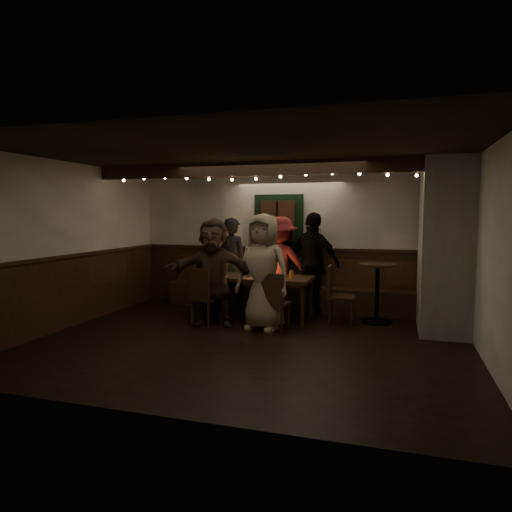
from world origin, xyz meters
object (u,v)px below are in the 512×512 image
(chair_near_right, at_px, (273,299))
(person_a, at_px, (213,268))
(chair_near_left, at_px, (203,293))
(person_b, at_px, (232,263))
(chair_end, at_px, (336,291))
(person_c, at_px, (267,266))
(person_f, at_px, (214,272))
(person_e, at_px, (313,263))
(person_g, at_px, (263,272))
(person_d, at_px, (280,264))
(dining_table, at_px, (252,280))
(high_top, at_px, (377,285))

(chair_near_right, height_order, person_a, person_a)
(chair_near_left, height_order, person_b, person_b)
(chair_end, height_order, person_c, person_c)
(chair_near_right, bearing_deg, person_f, 175.80)
(chair_near_right, height_order, person_e, person_e)
(person_e, xyz_separation_m, person_f, (-1.37, -1.34, -0.05))
(person_a, distance_m, person_g, 2.00)
(person_f, height_order, person_g, person_g)
(chair_near_right, relative_size, person_d, 0.51)
(chair_near_left, bearing_deg, person_a, 106.31)
(dining_table, xyz_separation_m, chair_near_left, (-0.58, -0.77, -0.14))
(person_a, distance_m, person_f, 1.50)
(person_d, relative_size, person_e, 0.96)
(person_c, relative_size, person_f, 0.96)
(high_top, xyz_separation_m, person_c, (-2.00, 0.43, 0.21))
(person_b, xyz_separation_m, person_c, (0.68, 0.05, -0.03))
(person_g, bearing_deg, person_f, -171.40)
(high_top, relative_size, person_g, 0.54)
(high_top, distance_m, person_c, 2.05)
(chair_near_left, height_order, person_c, person_c)
(dining_table, distance_m, person_f, 0.83)
(chair_near_right, distance_m, person_c, 1.59)
(chair_near_right, relative_size, person_e, 0.49)
(person_b, relative_size, person_e, 0.94)
(person_b, height_order, person_f, person_f)
(person_b, xyz_separation_m, person_e, (1.55, -0.00, 0.05))
(person_e, distance_m, person_g, 1.47)
(dining_table, height_order, person_f, person_f)
(chair_near_left, height_order, chair_end, chair_end)
(dining_table, relative_size, person_b, 1.18)
(person_c, xyz_separation_m, person_f, (-0.50, -1.39, 0.03))
(person_c, bearing_deg, chair_end, 171.76)
(person_d, bearing_deg, person_g, 89.22)
(chair_near_right, height_order, person_f, person_f)
(chair_near_right, relative_size, person_g, 0.50)
(chair_near_right, height_order, person_d, person_d)
(high_top, xyz_separation_m, person_d, (-1.74, 0.35, 0.25))
(person_a, distance_m, person_b, 0.42)
(dining_table, distance_m, chair_near_right, 0.96)
(chair_end, distance_m, person_c, 1.55)
(person_g, bearing_deg, person_e, 78.62)
(person_a, distance_m, person_c, 1.08)
(chair_near_left, relative_size, person_f, 0.54)
(person_e, height_order, person_f, person_e)
(dining_table, xyz_separation_m, person_b, (-0.61, 0.66, 0.19))
(chair_end, distance_m, person_f, 2.01)
(chair_near_right, height_order, chair_end, chair_end)
(dining_table, relative_size, person_c, 1.23)
(person_c, relative_size, person_e, 0.91)
(person_a, bearing_deg, person_c, 161.36)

